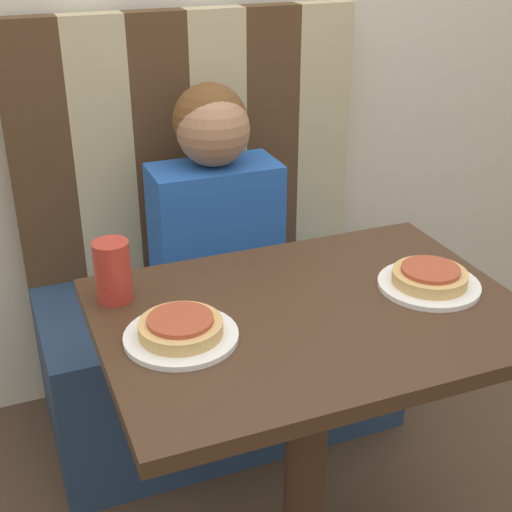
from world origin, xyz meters
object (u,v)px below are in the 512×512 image
(drinking_cup, at_px, (113,271))
(pizza_right, at_px, (430,276))
(plate_right, at_px, (429,285))
(plate_left, at_px, (181,336))
(person, at_px, (214,189))
(pizza_left, at_px, (181,326))

(drinking_cup, bearing_deg, pizza_right, -17.21)
(plate_right, bearing_deg, pizza_right, 180.00)
(plate_left, relative_size, plate_right, 1.00)
(person, bearing_deg, plate_left, -114.08)
(plate_left, distance_m, pizza_right, 0.58)
(person, bearing_deg, drinking_cup, -130.62)
(plate_right, height_order, pizza_left, pizza_left)
(person, xyz_separation_m, drinking_cup, (-0.38, -0.44, 0.02))
(person, height_order, pizza_right, person)
(plate_left, distance_m, drinking_cup, 0.23)
(pizza_left, distance_m, drinking_cup, 0.23)
(plate_right, bearing_deg, person, 114.08)
(plate_right, bearing_deg, pizza_left, 180.00)
(person, distance_m, drinking_cup, 0.58)
(plate_right, xyz_separation_m, pizza_left, (-0.58, 0.00, 0.02))
(drinking_cup, bearing_deg, plate_right, -17.21)
(person, bearing_deg, plate_right, -65.92)
(pizza_left, distance_m, pizza_right, 0.58)
(pizza_right, xyz_separation_m, drinking_cup, (-0.67, 0.21, 0.04))
(drinking_cup, bearing_deg, person, 49.38)
(plate_right, distance_m, drinking_cup, 0.70)
(plate_right, distance_m, pizza_left, 0.58)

